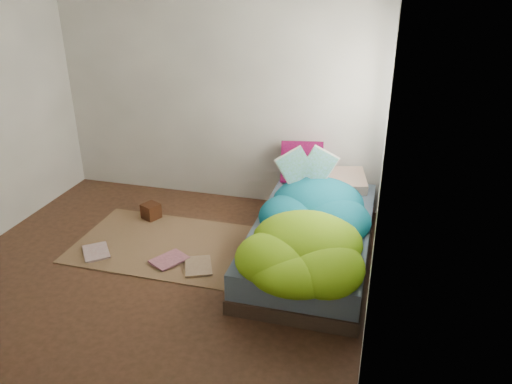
# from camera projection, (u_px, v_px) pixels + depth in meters

# --- Properties ---
(ground) EXTENTS (3.50, 3.50, 0.00)m
(ground) POSITION_uv_depth(u_px,v_px,m) (152.00, 280.00, 4.15)
(ground) COLOR #3A2516
(ground) RESTS_ON ground
(room_walls) EXTENTS (3.54, 3.54, 2.62)m
(room_walls) POSITION_uv_depth(u_px,v_px,m) (134.00, 85.00, 3.48)
(room_walls) COLOR #B6B5AD
(room_walls) RESTS_ON ground
(bed) EXTENTS (1.00, 2.00, 0.34)m
(bed) POSITION_uv_depth(u_px,v_px,m) (312.00, 240.00, 4.42)
(bed) COLOR #3A2A1F
(bed) RESTS_ON ground
(duvet) EXTENTS (0.96, 1.84, 0.34)m
(duvet) POSITION_uv_depth(u_px,v_px,m) (310.00, 216.00, 4.09)
(duvet) COLOR #07546C
(duvet) RESTS_ON bed
(rug) EXTENTS (1.60, 1.10, 0.01)m
(rug) POSITION_uv_depth(u_px,v_px,m) (163.00, 244.00, 4.67)
(rug) COLOR brown
(rug) RESTS_ON ground
(pillow_floral) EXTENTS (0.68, 0.51, 0.14)m
(pillow_floral) POSITION_uv_depth(u_px,v_px,m) (334.00, 182.00, 5.00)
(pillow_floral) COLOR beige
(pillow_floral) RESTS_ON bed
(pillow_magenta) EXTENTS (0.44, 0.21, 0.42)m
(pillow_magenta) POSITION_uv_depth(u_px,v_px,m) (302.00, 162.00, 5.10)
(pillow_magenta) COLOR #4B052E
(pillow_magenta) RESTS_ON bed
(open_book) EXTENTS (0.47, 0.26, 0.28)m
(open_book) POSITION_uv_depth(u_px,v_px,m) (308.00, 156.00, 4.50)
(open_book) COLOR #317C28
(open_book) RESTS_ON duvet
(wooden_box) EXTENTS (0.21, 0.21, 0.16)m
(wooden_box) POSITION_uv_depth(u_px,v_px,m) (151.00, 211.00, 5.11)
(wooden_box) COLOR #3A1C0D
(wooden_box) RESTS_ON rug
(floor_book_a) EXTENTS (0.36, 0.37, 0.02)m
(floor_book_a) POSITION_uv_depth(u_px,v_px,m) (84.00, 255.00, 4.47)
(floor_book_a) COLOR beige
(floor_book_a) RESTS_ON rug
(floor_book_b) EXTENTS (0.34, 0.37, 0.03)m
(floor_book_b) POSITION_uv_depth(u_px,v_px,m) (162.00, 255.00, 4.45)
(floor_book_b) COLOR #C67286
(floor_book_b) RESTS_ON rug
(floor_book_c) EXTENTS (0.33, 0.38, 0.02)m
(floor_book_c) POSITION_uv_depth(u_px,v_px,m) (185.00, 267.00, 4.28)
(floor_book_c) COLOR tan
(floor_book_c) RESTS_ON rug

